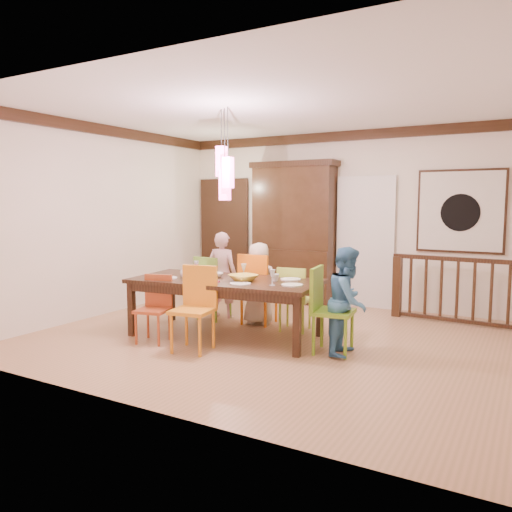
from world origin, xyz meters
The scene contains 36 objects.
floor centered at (0.00, 0.00, 0.00)m, with size 6.00×6.00×0.00m, color #A47B4F.
ceiling centered at (0.00, 0.00, 2.90)m, with size 6.00×6.00×0.00m, color white.
wall_back centered at (0.00, 2.50, 1.45)m, with size 6.00×6.00×0.00m, color beige.
wall_left centered at (-3.00, 0.00, 1.45)m, with size 5.00×5.00×0.00m, color beige.
crown_molding centered at (0.00, 0.00, 2.82)m, with size 6.00×5.00×0.16m, color black, non-canonical shape.
panel_door centered at (-2.40, 2.45, 1.05)m, with size 1.04×0.07×2.24m, color black.
white_doorway centered at (0.35, 2.46, 1.05)m, with size 0.97×0.05×2.22m, color silver.
painting centered at (1.80, 2.46, 1.60)m, with size 1.25×0.06×1.25m.
pendant_cluster centered at (-0.65, -0.23, 2.11)m, with size 0.27×0.21×1.14m.
dining_table centered at (-0.65, -0.23, 0.68)m, with size 2.53×1.36×0.75m.
chair_far_left centered at (-1.33, 0.50, 0.54)m, with size 0.46×0.46×0.94m.
chair_far_mid centered at (-0.61, 0.59, 0.58)m, with size 0.48×0.48×1.01m.
chair_far_right centered at (0.01, 0.48, 0.50)m, with size 0.44×0.44×0.88m.
chair_near_left centered at (-1.29, -0.90, 0.47)m, with size 0.45×0.45×0.83m.
chair_near_mid centered at (-0.63, -0.96, 0.57)m, with size 0.51×0.51×0.99m.
chair_end_right centered at (0.83, -0.23, 0.57)m, with size 0.50×0.50×0.99m.
china_hutch centered at (-0.87, 2.30, 1.22)m, with size 1.54×0.46×2.43m.
balustrade centered at (1.98, 1.95, 0.50)m, with size 2.08×0.22×0.96m.
person_far_left centered at (-1.29, 0.67, 0.65)m, with size 0.47×0.31×1.30m, color beige.
person_far_mid centered at (-0.60, 0.57, 0.58)m, with size 0.57×0.37×1.17m, color beige.
person_end_right centered at (0.98, -0.18, 0.62)m, with size 0.60×0.47×1.24m, color teal.
serving_bowl centered at (-0.36, -0.25, 0.79)m, with size 0.34×0.34×0.08m, color gold.
small_bowl centered at (-0.84, -0.16, 0.78)m, with size 0.20×0.20×0.06m, color white.
cup_left centered at (-1.19, -0.37, 0.80)m, with size 0.12×0.12×0.09m, color silver.
cup_right centered at (-0.01, -0.07, 0.80)m, with size 0.10×0.10×0.09m, color silver.
plate_far_left centered at (-1.39, 0.12, 0.76)m, with size 0.26×0.26×0.01m, color white.
plate_far_mid centered at (-0.67, 0.10, 0.76)m, with size 0.26×0.26×0.01m, color white.
plate_far_right centered at (0.11, 0.13, 0.76)m, with size 0.26×0.26×0.01m, color white.
plate_near_left centered at (-1.34, -0.56, 0.76)m, with size 0.26×0.26×0.01m, color white.
plate_near_mid centered at (-0.27, -0.48, 0.76)m, with size 0.26×0.26×0.01m, color white.
plate_end_right centered at (0.31, -0.26, 0.76)m, with size 0.26×0.26×0.01m, color white.
wine_glass_a centered at (-1.21, -0.10, 0.84)m, with size 0.08×0.08×0.19m, color #590C19, non-canonical shape.
wine_glass_b centered at (-0.49, -0.04, 0.84)m, with size 0.08×0.08×0.19m, color silver, non-canonical shape.
wine_glass_c centered at (-0.82, -0.47, 0.84)m, with size 0.08×0.08×0.19m, color #590C19, non-canonical shape.
wine_glass_d centered at (0.10, -0.36, 0.84)m, with size 0.08×0.08×0.19m, color silver, non-canonical shape.
napkin centered at (-0.66, -0.54, 0.76)m, with size 0.18×0.14×0.01m, color #D83359.
Camera 1 is at (2.82, -5.56, 1.74)m, focal length 35.00 mm.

